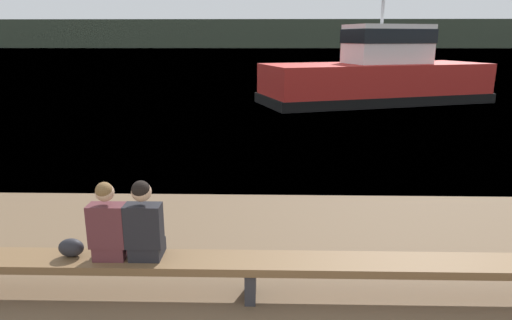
% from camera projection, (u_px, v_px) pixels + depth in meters
% --- Properties ---
extents(water_surface, '(240.00, 240.00, 0.00)m').
position_uv_depth(water_surface, '(268.00, 49.00, 124.48)').
color(water_surface, '#5684A3').
rests_on(water_surface, ground).
extents(far_shoreline, '(600.00, 12.00, 8.15)m').
position_uv_depth(far_shoreline, '(268.00, 34.00, 138.15)').
color(far_shoreline, '#384233').
rests_on(far_shoreline, ground).
extents(bench_main, '(8.91, 0.48, 0.47)m').
position_uv_depth(bench_main, '(251.00, 265.00, 5.12)').
color(bench_main, brown).
rests_on(bench_main, ground).
extents(person_left, '(0.40, 0.38, 0.91)m').
position_uv_depth(person_left, '(108.00, 225.00, 5.04)').
color(person_left, '#56282D').
rests_on(person_left, bench_main).
extents(person_right, '(0.40, 0.39, 0.93)m').
position_uv_depth(person_right, '(144.00, 224.00, 5.02)').
color(person_right, black).
rests_on(person_right, bench_main).
extents(shopping_bag, '(0.29, 0.18, 0.21)m').
position_uv_depth(shopping_bag, '(71.00, 248.00, 5.15)').
color(shopping_bag, '#232328').
rests_on(shopping_bag, bench_main).
extents(tugboat_red, '(10.99, 6.79, 6.07)m').
position_uv_depth(tugboat_red, '(377.00, 78.00, 20.76)').
color(tugboat_red, red).
rests_on(tugboat_red, water_surface).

